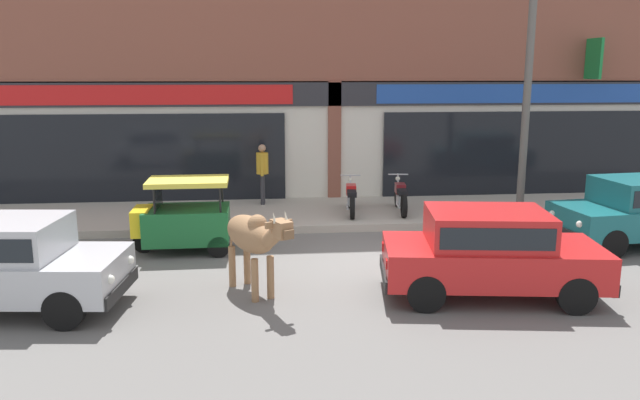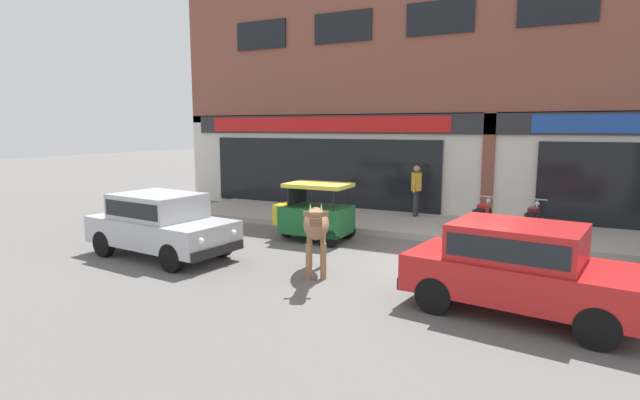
% 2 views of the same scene
% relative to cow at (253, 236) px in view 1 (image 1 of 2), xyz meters
% --- Properties ---
extents(ground_plane, '(90.00, 90.00, 0.00)m').
position_rel_cow_xyz_m(ground_plane, '(2.22, 1.65, -1.01)').
color(ground_plane, '#605E5B').
extents(sidewalk, '(19.00, 3.28, 0.18)m').
position_rel_cow_xyz_m(sidewalk, '(2.22, 5.49, -0.92)').
color(sidewalk, '#A8A093').
rests_on(sidewalk, ground).
extents(shop_building, '(23.00, 1.40, 10.45)m').
position_rel_cow_xyz_m(shop_building, '(2.22, 7.39, 4.04)').
color(shop_building, brown).
rests_on(shop_building, ground).
extents(cow, '(1.23, 1.96, 1.61)m').
position_rel_cow_xyz_m(cow, '(0.00, 0.00, 0.00)').
color(cow, '#936B47').
rests_on(cow, ground).
extents(car_1, '(3.76, 2.06, 1.46)m').
position_rel_cow_xyz_m(car_1, '(3.87, -0.50, -0.19)').
color(car_1, black).
rests_on(car_1, ground).
extents(car_2, '(3.73, 1.96, 1.46)m').
position_rel_cow_xyz_m(car_2, '(-3.82, -0.37, -0.19)').
color(car_2, black).
rests_on(car_2, ground).
extents(auto_rickshaw, '(2.00, 1.18, 1.52)m').
position_rel_cow_xyz_m(auto_rickshaw, '(-1.45, 2.68, -0.35)').
color(auto_rickshaw, black).
rests_on(auto_rickshaw, ground).
extents(motorcycle_0, '(0.52, 1.81, 0.88)m').
position_rel_cow_xyz_m(motorcycle_0, '(2.40, 5.08, -0.44)').
color(motorcycle_0, black).
rests_on(motorcycle_0, sidewalk).
extents(motorcycle_1, '(0.52, 1.81, 0.88)m').
position_rel_cow_xyz_m(motorcycle_1, '(3.66, 5.11, -0.44)').
color(motorcycle_1, black).
rests_on(motorcycle_1, sidewalk).
extents(pedestrian, '(0.32, 0.50, 1.60)m').
position_rel_cow_xyz_m(pedestrian, '(0.21, 6.40, 0.16)').
color(pedestrian, '#2D2D33').
rests_on(pedestrian, sidewalk).
extents(utility_pole, '(0.18, 0.18, 6.08)m').
position_rel_cow_xyz_m(utility_pole, '(6.38, 4.15, 2.21)').
color(utility_pole, '#595651').
rests_on(utility_pole, sidewalk).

